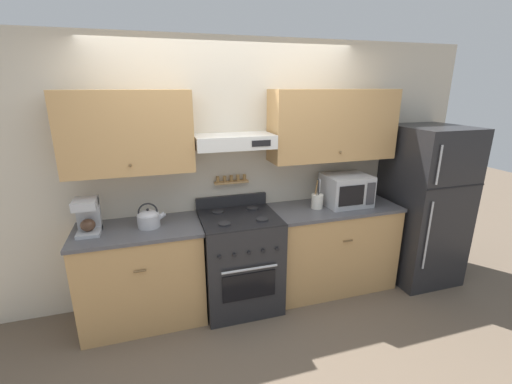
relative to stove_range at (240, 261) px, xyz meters
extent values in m
plane|color=brown|center=(0.00, -0.28, -0.47)|extent=(16.00, 16.00, 0.00)
cube|color=beige|center=(0.00, 0.37, 0.80)|extent=(5.20, 0.08, 2.55)
cube|color=tan|center=(-0.91, 0.17, 1.26)|extent=(1.07, 0.33, 0.69)
sphere|color=brown|center=(-0.91, -0.01, 1.02)|extent=(0.02, 0.02, 0.02)
cube|color=tan|center=(1.03, 0.17, 1.26)|extent=(1.30, 0.33, 0.69)
sphere|color=brown|center=(1.03, -0.01, 1.02)|extent=(0.02, 0.02, 0.02)
cube|color=silver|center=(0.00, 0.15, 1.15)|extent=(0.73, 0.37, 0.12)
cube|color=black|center=(0.20, -0.04, 1.15)|extent=(0.17, 0.01, 0.05)
cube|color=tan|center=(0.00, 0.29, 0.72)|extent=(0.34, 0.07, 0.02)
cylinder|color=olive|center=(-0.14, 0.29, 0.76)|extent=(0.03, 0.03, 0.06)
cylinder|color=olive|center=(-0.07, 0.29, 0.76)|extent=(0.03, 0.03, 0.06)
cylinder|color=olive|center=(0.00, 0.29, 0.76)|extent=(0.03, 0.03, 0.06)
cylinder|color=olive|center=(0.07, 0.29, 0.76)|extent=(0.03, 0.03, 0.06)
cylinder|color=olive|center=(0.14, 0.29, 0.76)|extent=(0.03, 0.03, 0.06)
cube|color=tan|center=(-0.91, 0.04, -0.03)|extent=(1.07, 0.59, 0.89)
cube|color=#4C4C51|center=(-0.91, 0.04, 0.43)|extent=(1.09, 0.61, 0.03)
cylinder|color=brown|center=(-0.91, -0.27, 0.19)|extent=(0.10, 0.01, 0.01)
cube|color=tan|center=(1.03, 0.04, -0.03)|extent=(1.30, 0.59, 0.89)
cube|color=#4C4C51|center=(1.03, 0.04, 0.43)|extent=(1.32, 0.61, 0.03)
cylinder|color=brown|center=(1.03, -0.27, 0.19)|extent=(0.10, 0.01, 0.01)
cube|color=#232326|center=(0.00, 0.00, -0.01)|extent=(0.73, 0.65, 0.93)
cube|color=black|center=(0.00, -0.33, -0.08)|extent=(0.49, 0.01, 0.26)
cylinder|color=#ADAFB5|center=(0.00, -0.36, 0.10)|extent=(0.51, 0.02, 0.02)
cube|color=black|center=(0.00, 0.00, 0.46)|extent=(0.73, 0.65, 0.01)
cylinder|color=#232326|center=(-0.17, -0.16, 0.47)|extent=(0.11, 0.11, 0.02)
cylinder|color=#232326|center=(0.17, -0.16, 0.47)|extent=(0.11, 0.11, 0.02)
cylinder|color=#232326|center=(-0.17, 0.16, 0.47)|extent=(0.11, 0.11, 0.02)
cylinder|color=#232326|center=(0.17, 0.16, 0.47)|extent=(0.11, 0.11, 0.02)
cylinder|color=black|center=(-0.26, -0.34, 0.25)|extent=(0.03, 0.02, 0.03)
cylinder|color=black|center=(-0.13, -0.34, 0.25)|extent=(0.03, 0.02, 0.03)
cylinder|color=black|center=(0.00, -0.34, 0.25)|extent=(0.03, 0.02, 0.03)
cylinder|color=black|center=(0.13, -0.34, 0.25)|extent=(0.03, 0.02, 0.03)
cylinder|color=black|center=(0.26, -0.34, 0.25)|extent=(0.03, 0.02, 0.03)
cube|color=#232326|center=(0.00, 0.30, 0.52)|extent=(0.73, 0.04, 0.11)
cube|color=#232326|center=(2.08, -0.05, 0.38)|extent=(0.71, 0.75, 1.72)
cube|color=black|center=(2.08, -0.43, 0.69)|extent=(0.71, 0.01, 0.01)
cylinder|color=#ADAFB5|center=(1.81, -0.45, 0.93)|extent=(0.02, 0.02, 0.38)
cylinder|color=#ADAFB5|center=(1.81, -0.45, 0.21)|extent=(0.02, 0.02, 0.72)
cylinder|color=#B7B7BC|center=(-0.81, 0.04, 0.50)|extent=(0.19, 0.19, 0.12)
ellipsoid|color=#B7B7BC|center=(-0.81, 0.04, 0.56)|extent=(0.18, 0.18, 0.07)
sphere|color=black|center=(-0.81, 0.04, 0.61)|extent=(0.02, 0.02, 0.02)
cylinder|color=#B7B7BC|center=(-0.72, 0.04, 0.52)|extent=(0.12, 0.04, 0.10)
torus|color=black|center=(-0.81, 0.04, 0.58)|extent=(0.17, 0.01, 0.17)
cube|color=#ADAFB5|center=(-1.30, 0.04, 0.46)|extent=(0.19, 0.24, 0.03)
cube|color=#ADAFB5|center=(-1.30, 0.12, 0.60)|extent=(0.19, 0.08, 0.30)
cube|color=#ADAFB5|center=(-1.30, 0.03, 0.71)|extent=(0.19, 0.20, 0.07)
ellipsoid|color=#4C3323|center=(-1.30, 0.02, 0.53)|extent=(0.12, 0.12, 0.11)
cube|color=#ADAFB5|center=(1.16, 0.06, 0.61)|extent=(0.46, 0.38, 0.32)
cube|color=black|center=(1.11, -0.13, 0.61)|extent=(0.27, 0.01, 0.20)
cube|color=#38383D|center=(1.33, -0.13, 0.61)|extent=(0.09, 0.01, 0.23)
cylinder|color=silver|center=(0.83, 0.04, 0.52)|extent=(0.12, 0.12, 0.15)
cylinder|color=olive|center=(0.81, 0.03, 0.67)|extent=(0.01, 0.05, 0.16)
cylinder|color=#28282B|center=(0.83, 0.04, 0.67)|extent=(0.01, 0.04, 0.16)
cylinder|color=#B2B2B7|center=(0.85, 0.05, 0.67)|extent=(0.01, 0.03, 0.16)
camera|label=1|loc=(-0.73, -2.91, 1.64)|focal=24.00mm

